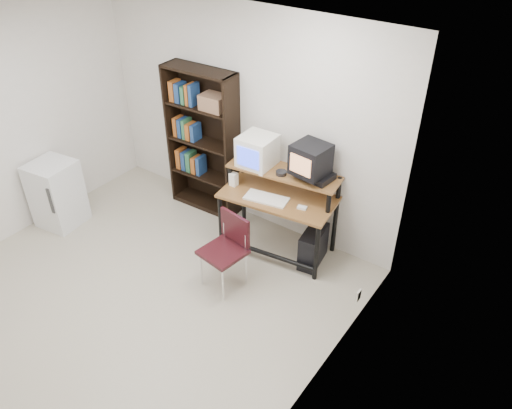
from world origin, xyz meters
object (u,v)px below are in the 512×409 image
Objects in this scene: crt_tv at (311,159)px; pc_tower at (313,246)px; bookshelf at (204,140)px; computer_desk at (279,198)px; mini_fridge at (57,194)px; crt_monitor at (257,151)px; school_chair at (227,244)px.

pc_tower is (0.17, -0.11, -1.00)m from crt_tv.
bookshelf reaches higher than pc_tower.
mini_fridge is at bearing -163.11° from computer_desk.
bookshelf is (-1.71, 0.21, 0.73)m from pc_tower.
computer_desk is 1.30m from bookshelf.
crt_monitor is 0.47× the size of school_chair.
computer_desk is at bearing 89.84° from school_chair.
pc_tower is 0.25× the size of bookshelf.
pc_tower is 3.16m from mini_fridge.
crt_monitor is at bearing 21.51° from mini_fridge.
school_chair is 0.45× the size of bookshelf.
crt_tv is 1.22m from school_chair.
mini_fridge reaches higher than pc_tower.
mini_fridge is at bearing -163.24° from school_chair.
crt_tv is at bearing 4.04° from crt_monitor.
crt_monitor is 2.56m from mini_fridge.
computer_desk is 3.45× the size of crt_tv.
school_chair is 2.39m from mini_fridge.
crt_monitor is at bearing -12.96° from bookshelf.
crt_tv is at bearing 138.52° from pc_tower.
bookshelf is (-1.54, 0.11, -0.27)m from crt_tv.
computer_desk is 0.66m from pc_tower.
crt_tv reaches higher than computer_desk.
crt_tv is 0.47× the size of school_chair.
school_chair is at bearing -106.10° from computer_desk.
computer_desk is at bearing -12.62° from crt_monitor.
computer_desk is 0.61m from crt_tv.
bookshelf is (-0.92, 0.17, -0.20)m from crt_monitor.
bookshelf reaches higher than crt_monitor.
crt_monitor is 1.01× the size of crt_tv.
crt_tv reaches higher than pc_tower.
bookshelf is (-1.14, 1.01, 0.44)m from school_chair.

